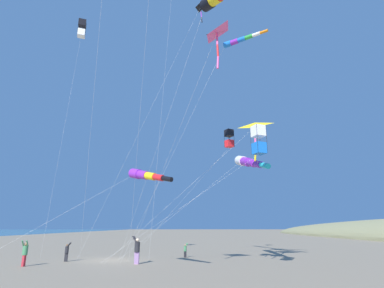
{
  "coord_description": "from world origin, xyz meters",
  "views": [
    {
      "loc": [
        5.23,
        -25.66,
        2.53
      ],
      "look_at": [
        6.02,
        -6.64,
        7.74
      ],
      "focal_mm": 28.34,
      "sensor_mm": 36.0,
      "label": 1
    }
  ],
  "objects_px": {
    "person_child_green_jacket": "(185,250)",
    "kite_windsock_blue_topmost": "(239,41)",
    "kite_windsock_green_low_center": "(248,162)",
    "kite_delta_orange_high_right": "(216,33)",
    "kite_windsock_long_streamer_left": "(145,175)",
    "kite_delta_purple_drifting": "(255,126)",
    "person_adult_flyer": "(137,249)",
    "kite_delta_checkered_midright": "(200,7)",
    "kite_box_yellow_midlevel": "(259,140)",
    "person_child_grey_jacket": "(25,252)",
    "kite_box_rainbow_low_near": "(82,29)",
    "kite_box_white_trailing": "(229,139)",
    "person_bystander_far": "(67,251)"
  },
  "relations": [
    {
      "from": "person_adult_flyer",
      "to": "kite_windsock_blue_topmost",
      "type": "height_order",
      "value": "kite_windsock_blue_topmost"
    },
    {
      "from": "kite_delta_checkered_midright",
      "to": "kite_windsock_green_low_center",
      "type": "height_order",
      "value": "kite_delta_checkered_midright"
    },
    {
      "from": "kite_delta_orange_high_right",
      "to": "kite_delta_purple_drifting",
      "type": "relative_size",
      "value": 1.1
    },
    {
      "from": "person_child_green_jacket",
      "to": "kite_delta_purple_drifting",
      "type": "bearing_deg",
      "value": -48.1
    },
    {
      "from": "kite_delta_checkered_midright",
      "to": "kite_box_rainbow_low_near",
      "type": "bearing_deg",
      "value": 168.53
    },
    {
      "from": "kite_box_yellow_midlevel",
      "to": "kite_box_white_trailing",
      "type": "distance_m",
      "value": 3.27
    },
    {
      "from": "person_adult_flyer",
      "to": "kite_windsock_blue_topmost",
      "type": "distance_m",
      "value": 16.76
    },
    {
      "from": "kite_delta_purple_drifting",
      "to": "kite_windsock_green_low_center",
      "type": "bearing_deg",
      "value": 94.93
    },
    {
      "from": "kite_box_white_trailing",
      "to": "person_child_green_jacket",
      "type": "bearing_deg",
      "value": 112.69
    },
    {
      "from": "kite_windsock_long_streamer_left",
      "to": "kite_delta_checkered_midright",
      "type": "bearing_deg",
      "value": 36.86
    },
    {
      "from": "person_adult_flyer",
      "to": "kite_windsock_blue_topmost",
      "type": "relative_size",
      "value": 0.12
    },
    {
      "from": "person_child_green_jacket",
      "to": "kite_box_yellow_midlevel",
      "type": "height_order",
      "value": "kite_box_yellow_midlevel"
    },
    {
      "from": "kite_box_white_trailing",
      "to": "kite_delta_checkered_midright",
      "type": "height_order",
      "value": "kite_delta_checkered_midright"
    },
    {
      "from": "kite_windsock_blue_topmost",
      "to": "kite_windsock_long_streamer_left",
      "type": "distance_m",
      "value": 11.93
    },
    {
      "from": "kite_windsock_long_streamer_left",
      "to": "kite_windsock_green_low_center",
      "type": "xyz_separation_m",
      "value": [
        7.72,
        4.53,
        1.89
      ]
    },
    {
      "from": "person_child_green_jacket",
      "to": "person_bystander_far",
      "type": "bearing_deg",
      "value": -163.25
    },
    {
      "from": "kite_delta_orange_high_right",
      "to": "kite_delta_purple_drifting",
      "type": "bearing_deg",
      "value": 62.33
    },
    {
      "from": "kite_box_yellow_midlevel",
      "to": "kite_delta_orange_high_right",
      "type": "height_order",
      "value": "kite_delta_orange_high_right"
    },
    {
      "from": "kite_box_yellow_midlevel",
      "to": "kite_windsock_green_low_center",
      "type": "bearing_deg",
      "value": 83.56
    },
    {
      "from": "kite_delta_checkered_midright",
      "to": "kite_windsock_long_streamer_left",
      "type": "bearing_deg",
      "value": -143.14
    },
    {
      "from": "person_child_green_jacket",
      "to": "kite_delta_orange_high_right",
      "type": "bearing_deg",
      "value": -83.83
    },
    {
      "from": "person_child_green_jacket",
      "to": "kite_box_white_trailing",
      "type": "relative_size",
      "value": 0.13
    },
    {
      "from": "person_adult_flyer",
      "to": "kite_box_white_trailing",
      "type": "bearing_deg",
      "value": -20.0
    },
    {
      "from": "kite_delta_purple_drifting",
      "to": "person_adult_flyer",
      "type": "bearing_deg",
      "value": 172.68
    },
    {
      "from": "kite_windsock_blue_topmost",
      "to": "kite_delta_orange_high_right",
      "type": "relative_size",
      "value": 1.2
    },
    {
      "from": "kite_windsock_blue_topmost",
      "to": "kite_windsock_green_low_center",
      "type": "relative_size",
      "value": 1.48
    },
    {
      "from": "person_child_green_jacket",
      "to": "kite_windsock_blue_topmost",
      "type": "distance_m",
      "value": 17.56
    },
    {
      "from": "person_child_grey_jacket",
      "to": "kite_box_rainbow_low_near",
      "type": "distance_m",
      "value": 19.36
    },
    {
      "from": "kite_windsock_green_low_center",
      "to": "kite_delta_orange_high_right",
      "type": "bearing_deg",
      "value": -110.94
    },
    {
      "from": "kite_delta_orange_high_right",
      "to": "kite_windsock_long_streamer_left",
      "type": "height_order",
      "value": "kite_delta_orange_high_right"
    },
    {
      "from": "kite_windsock_blue_topmost",
      "to": "kite_box_rainbow_low_near",
      "type": "relative_size",
      "value": 0.77
    },
    {
      "from": "kite_box_yellow_midlevel",
      "to": "person_adult_flyer",
      "type": "bearing_deg",
      "value": 146.31
    },
    {
      "from": "person_child_grey_jacket",
      "to": "kite_delta_purple_drifting",
      "type": "bearing_deg",
      "value": -0.54
    },
    {
      "from": "person_adult_flyer",
      "to": "kite_windsock_green_low_center",
      "type": "xyz_separation_m",
      "value": [
        8.49,
        1.05,
        6.56
      ]
    },
    {
      "from": "kite_box_rainbow_low_near",
      "to": "kite_delta_checkered_midright",
      "type": "xyz_separation_m",
      "value": [
        10.73,
        -2.18,
        0.89
      ]
    },
    {
      "from": "kite_box_yellow_midlevel",
      "to": "kite_delta_purple_drifting",
      "type": "relative_size",
      "value": 0.9
    },
    {
      "from": "person_adult_flyer",
      "to": "kite_delta_orange_high_right",
      "type": "height_order",
      "value": "kite_delta_orange_high_right"
    },
    {
      "from": "person_bystander_far",
      "to": "kite_windsock_blue_topmost",
      "type": "xyz_separation_m",
      "value": [
        12.78,
        -5.44,
        14.98
      ]
    },
    {
      "from": "person_bystander_far",
      "to": "kite_windsock_blue_topmost",
      "type": "relative_size",
      "value": 0.09
    },
    {
      "from": "kite_delta_checkered_midright",
      "to": "kite_windsock_long_streamer_left",
      "type": "distance_m",
      "value": 15.97
    },
    {
      "from": "kite_delta_checkered_midright",
      "to": "kite_windsock_long_streamer_left",
      "type": "relative_size",
      "value": 1.69
    },
    {
      "from": "person_bystander_far",
      "to": "person_child_grey_jacket",
      "type": "bearing_deg",
      "value": -121.88
    },
    {
      "from": "person_child_grey_jacket",
      "to": "kite_box_yellow_midlevel",
      "type": "xyz_separation_m",
      "value": [
        15.1,
        -4.23,
        6.76
      ]
    },
    {
      "from": "kite_box_rainbow_low_near",
      "to": "kite_box_yellow_midlevel",
      "type": "bearing_deg",
      "value": -25.82
    },
    {
      "from": "kite_delta_purple_drifting",
      "to": "person_child_green_jacket",
      "type": "bearing_deg",
      "value": 131.9
    },
    {
      "from": "person_adult_flyer",
      "to": "person_bystander_far",
      "type": "height_order",
      "value": "person_adult_flyer"
    },
    {
      "from": "person_adult_flyer",
      "to": "kite_delta_orange_high_right",
      "type": "relative_size",
      "value": 0.14
    },
    {
      "from": "person_child_green_jacket",
      "to": "kite_box_rainbow_low_near",
      "type": "relative_size",
      "value": 0.06
    },
    {
      "from": "kite_windsock_blue_topmost",
      "to": "kite_box_rainbow_low_near",
      "type": "bearing_deg",
      "value": 159.11
    },
    {
      "from": "person_child_grey_jacket",
      "to": "kite_windsock_blue_topmost",
      "type": "height_order",
      "value": "kite_windsock_blue_topmost"
    }
  ]
}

